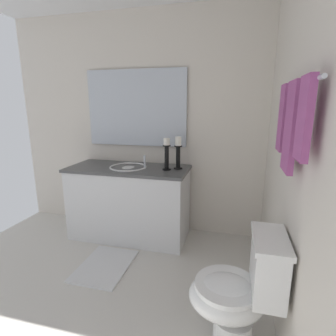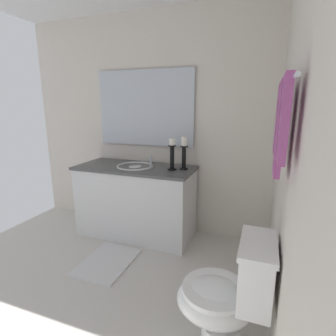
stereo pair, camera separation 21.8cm
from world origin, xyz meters
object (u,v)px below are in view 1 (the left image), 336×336
(vanity_cabinet, at_px, (129,202))
(candle_holder_tall, at_px, (178,152))
(candle_holder_short, at_px, (167,153))
(sink_basin, at_px, (128,171))
(mirror, at_px, (136,108))
(toilet, at_px, (238,292))
(towel_near_corner, at_px, (304,119))
(towel_center, at_px, (291,127))
(towel_near_vanity, at_px, (283,118))
(bath_mat, at_px, (105,266))
(towel_bar, at_px, (299,84))

(vanity_cabinet, xyz_separation_m, candle_holder_tall, (-0.07, 0.54, 0.58))
(candle_holder_tall, xyz_separation_m, candle_holder_short, (0.07, -0.10, -0.01))
(sink_basin, xyz_separation_m, mirror, (-0.28, -0.00, 0.66))
(toilet, bearing_deg, towel_near_corner, 45.84)
(towel_near_corner, bearing_deg, towel_center, 180.00)
(vanity_cabinet, relative_size, towel_near_corner, 3.71)
(towel_near_vanity, height_order, towel_center, same)
(candle_holder_short, xyz_separation_m, towel_center, (1.08, 0.95, 0.37))
(mirror, distance_m, towel_near_corner, 2.13)
(candle_holder_tall, relative_size, towel_near_corner, 0.96)
(toilet, relative_size, towel_center, 1.60)
(mirror, relative_size, towel_center, 2.49)
(candle_holder_short, bearing_deg, towel_center, 41.22)
(candle_holder_short, distance_m, towel_near_vanity, 1.31)
(vanity_cabinet, bearing_deg, candle_holder_short, 89.68)
(candle_holder_short, bearing_deg, bath_mat, -34.71)
(mirror, bearing_deg, towel_near_vanity, 51.49)
(sink_basin, bearing_deg, vanity_cabinet, -90.00)
(towel_center, bearing_deg, vanity_cabinet, -128.16)
(candle_holder_short, xyz_separation_m, toilet, (1.15, 0.74, -0.61))
(candle_holder_short, xyz_separation_m, towel_near_vanity, (0.81, 0.95, 0.40))
(towel_near_vanity, bearing_deg, mirror, -128.51)
(mirror, distance_m, candle_holder_tall, 0.72)
(vanity_cabinet, distance_m, towel_near_vanity, 1.88)
(candle_holder_tall, xyz_separation_m, towel_center, (1.15, 0.84, 0.36))
(toilet, height_order, bath_mat, toilet)
(towel_near_corner, bearing_deg, vanity_cabinet, -134.41)
(vanity_cabinet, xyz_separation_m, sink_basin, (-0.00, 0.00, 0.36))
(candle_holder_tall, distance_m, towel_center, 1.47)
(vanity_cabinet, relative_size, towel_near_vanity, 3.28)
(candle_holder_tall, relative_size, bath_mat, 0.56)
(mirror, height_order, candle_holder_short, mirror)
(candle_holder_short, xyz_separation_m, towel_near_corner, (1.35, 0.95, 0.43))
(bath_mat, bearing_deg, towel_near_vanity, 82.11)
(toilet, bearing_deg, sink_basin, -134.47)
(bath_mat, bearing_deg, towel_bar, 71.85)
(mirror, height_order, towel_near_vanity, mirror)
(candle_holder_tall, height_order, towel_near_vanity, towel_near_vanity)
(candle_holder_tall, bearing_deg, towel_bar, 36.68)
(mirror, distance_m, towel_near_vanity, 1.76)
(sink_basin, height_order, towel_near_vanity, towel_near_vanity)
(towel_center, height_order, towel_near_corner, same)
(bath_mat, bearing_deg, mirror, 180.00)
(toilet, bearing_deg, bath_mat, -114.14)
(sink_basin, distance_m, candle_holder_short, 0.48)
(towel_near_corner, bearing_deg, candle_holder_short, -144.91)
(candle_holder_tall, relative_size, towel_near_vanity, 0.85)
(towel_near_vanity, bearing_deg, towel_near_corner, 0.00)
(toilet, distance_m, towel_near_vanity, 1.09)
(towel_center, bearing_deg, sink_basin, -128.18)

